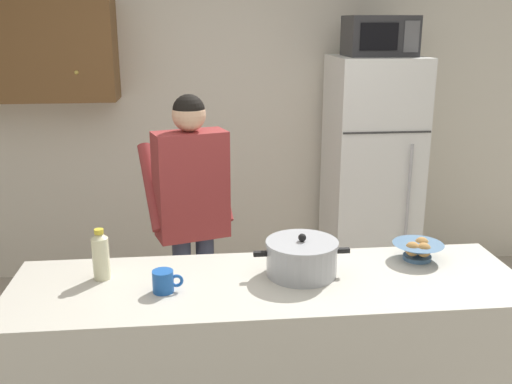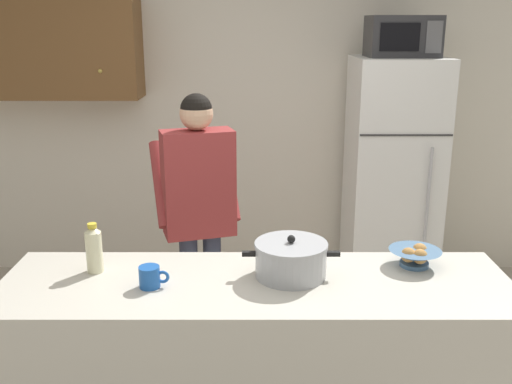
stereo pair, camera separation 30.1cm
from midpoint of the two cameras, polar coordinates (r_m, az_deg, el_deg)
The scene contains 9 objects.
back_wall_unit at distance 4.64m, azimuth -7.29°, elevation 8.39°, with size 6.00×0.48×2.60m.
kitchen_island at distance 2.81m, azimuth -1.99°, elevation -17.35°, with size 2.27×0.68×0.92m, color beige.
refrigerator at distance 4.49m, azimuth 9.33°, elevation 1.60°, with size 0.64×0.68×1.78m.
microwave at distance 4.32m, azimuth 10.05°, elevation 14.85°, with size 0.48×0.37×0.28m.
person_near_pot at distance 3.43m, azimuth -8.89°, elevation -0.78°, with size 0.58×0.52×1.63m.
cooking_pot at distance 2.62m, azimuth 1.23°, elevation -6.53°, with size 0.44×0.33×0.19m.
coffee_mug at distance 2.53m, azimuth -12.47°, elevation -8.64°, with size 0.13×0.09×0.10m.
bread_bowl at distance 2.86m, azimuth 12.74°, elevation -5.61°, with size 0.24×0.24×0.10m.
bottle_near_edge at distance 2.70m, azimuth -18.15°, elevation -5.93°, with size 0.07×0.07×0.23m.
Camera 1 is at (-0.30, -2.32, 2.02)m, focal length 40.73 mm.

